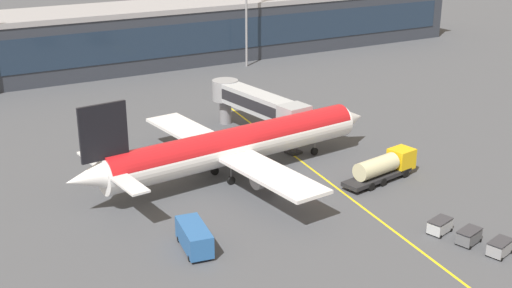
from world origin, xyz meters
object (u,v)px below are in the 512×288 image
at_px(main_airliner, 235,145).
at_px(baggage_cart_0, 500,247).
at_px(baggage_cart_2, 440,226).
at_px(fuel_tanker, 384,167).
at_px(lavatory_truck, 194,237).
at_px(baggage_cart_1, 469,236).

height_order(main_airliner, baggage_cart_0, main_airliner).
xyz_separation_m(baggage_cart_0, baggage_cart_2, (-1.69, 6.17, 0.00)).
bearing_deg(main_airliner, fuel_tanker, -33.72).
xyz_separation_m(fuel_tanker, lavatory_truck, (-27.19, -4.39, -0.32)).
distance_m(main_airliner, baggage_cart_1, 29.35).
distance_m(baggage_cart_1, baggage_cart_2, 3.20).
bearing_deg(baggage_cart_2, baggage_cart_0, -74.66).
xyz_separation_m(main_airliner, baggage_cart_0, (12.68, -29.75, -3.28)).
relative_size(lavatory_truck, baggage_cart_2, 2.06).
distance_m(lavatory_truck, baggage_cart_2, 24.91).
relative_size(baggage_cart_1, baggage_cart_2, 1.00).
xyz_separation_m(main_airliner, baggage_cart_2, (10.99, -23.58, -3.28)).
distance_m(lavatory_truck, baggage_cart_1, 26.95).
height_order(baggage_cart_1, baggage_cart_2, same).
xyz_separation_m(lavatory_truck, baggage_cart_2, (23.15, -9.16, -0.64)).
xyz_separation_m(main_airliner, fuel_tanker, (15.02, -10.03, -2.31)).
relative_size(lavatory_truck, baggage_cart_0, 2.06).
distance_m(fuel_tanker, baggage_cart_0, 19.88).
relative_size(fuel_tanker, lavatory_truck, 1.82).
height_order(baggage_cart_0, baggage_cart_1, same).
distance_m(fuel_tanker, baggage_cart_2, 14.17).
bearing_deg(baggage_cart_2, baggage_cart_1, -74.66).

